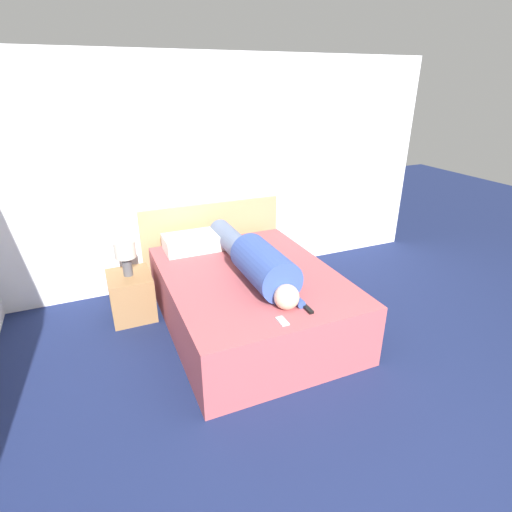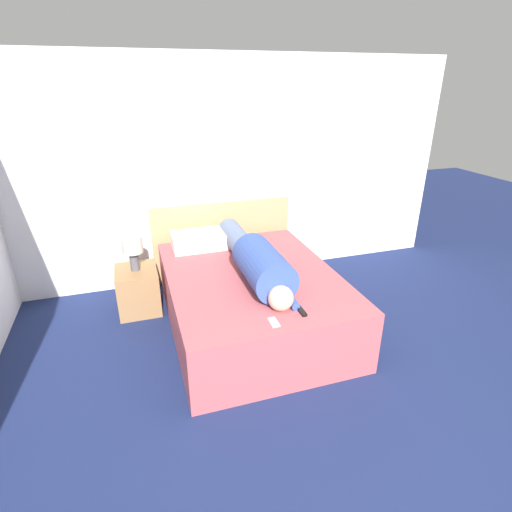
{
  "view_description": "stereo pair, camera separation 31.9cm",
  "coord_description": "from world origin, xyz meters",
  "px_view_note": "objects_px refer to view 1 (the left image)",
  "views": [
    {
      "loc": [
        -1.32,
        -1.09,
        2.31
      ],
      "look_at": [
        -0.0,
        1.96,
        0.84
      ],
      "focal_mm": 28.0,
      "sensor_mm": 36.0,
      "label": 1
    },
    {
      "loc": [
        -1.03,
        -1.2,
        2.31
      ],
      "look_at": [
        -0.0,
        1.96,
        0.84
      ],
      "focal_mm": 28.0,
      "sensor_mm": 36.0,
      "label": 2
    }
  ],
  "objects_px": {
    "nightstand": "(131,295)",
    "table_lamp": "(125,253)",
    "cell_phone": "(282,321)",
    "bed": "(250,300)",
    "pillow_near_headboard": "(194,242)",
    "tv_remote": "(307,308)",
    "person_lying": "(255,260)"
  },
  "relations": [
    {
      "from": "nightstand",
      "to": "table_lamp",
      "type": "height_order",
      "value": "table_lamp"
    },
    {
      "from": "table_lamp",
      "to": "cell_phone",
      "type": "distance_m",
      "value": 1.84
    },
    {
      "from": "bed",
      "to": "nightstand",
      "type": "xyz_separation_m",
      "value": [
        -1.07,
        0.67,
        -0.06
      ]
    },
    {
      "from": "pillow_near_headboard",
      "to": "cell_phone",
      "type": "relative_size",
      "value": 4.91
    },
    {
      "from": "nightstand",
      "to": "tv_remote",
      "type": "distance_m",
      "value": 1.96
    },
    {
      "from": "nightstand",
      "to": "person_lying",
      "type": "height_order",
      "value": "person_lying"
    },
    {
      "from": "pillow_near_headboard",
      "to": "cell_phone",
      "type": "xyz_separation_m",
      "value": [
        0.24,
        -1.7,
        -0.08
      ]
    },
    {
      "from": "person_lying",
      "to": "pillow_near_headboard",
      "type": "height_order",
      "value": "person_lying"
    },
    {
      "from": "tv_remote",
      "to": "person_lying",
      "type": "bearing_deg",
      "value": 100.82
    },
    {
      "from": "table_lamp",
      "to": "bed",
      "type": "bearing_deg",
      "value": -32.18
    },
    {
      "from": "tv_remote",
      "to": "cell_phone",
      "type": "distance_m",
      "value": 0.28
    },
    {
      "from": "tv_remote",
      "to": "bed",
      "type": "bearing_deg",
      "value": 102.41
    },
    {
      "from": "bed",
      "to": "nightstand",
      "type": "bearing_deg",
      "value": 147.82
    },
    {
      "from": "pillow_near_headboard",
      "to": "tv_remote",
      "type": "height_order",
      "value": "pillow_near_headboard"
    },
    {
      "from": "cell_phone",
      "to": "pillow_near_headboard",
      "type": "bearing_deg",
      "value": 98.11
    },
    {
      "from": "person_lying",
      "to": "pillow_near_headboard",
      "type": "xyz_separation_m",
      "value": [
        -0.36,
        0.86,
        -0.08
      ]
    },
    {
      "from": "bed",
      "to": "nightstand",
      "type": "height_order",
      "value": "bed"
    },
    {
      "from": "table_lamp",
      "to": "tv_remote",
      "type": "xyz_separation_m",
      "value": [
        1.25,
        -1.47,
        -0.13
      ]
    },
    {
      "from": "pillow_near_headboard",
      "to": "tv_remote",
      "type": "distance_m",
      "value": 1.7
    },
    {
      "from": "bed",
      "to": "cell_phone",
      "type": "distance_m",
      "value": 0.93
    },
    {
      "from": "tv_remote",
      "to": "pillow_near_headboard",
      "type": "bearing_deg",
      "value": 107.42
    },
    {
      "from": "pillow_near_headboard",
      "to": "cell_phone",
      "type": "distance_m",
      "value": 1.71
    },
    {
      "from": "nightstand",
      "to": "person_lying",
      "type": "xyz_separation_m",
      "value": [
        1.1,
        -0.72,
        0.51
      ]
    },
    {
      "from": "person_lying",
      "to": "cell_phone",
      "type": "relative_size",
      "value": 13.91
    },
    {
      "from": "pillow_near_headboard",
      "to": "tv_remote",
      "type": "xyz_separation_m",
      "value": [
        0.51,
        -1.62,
        -0.07
      ]
    },
    {
      "from": "nightstand",
      "to": "table_lamp",
      "type": "relative_size",
      "value": 1.33
    },
    {
      "from": "bed",
      "to": "table_lamp",
      "type": "xyz_separation_m",
      "value": [
        -1.07,
        0.67,
        0.43
      ]
    },
    {
      "from": "pillow_near_headboard",
      "to": "tv_remote",
      "type": "bearing_deg",
      "value": -72.58
    },
    {
      "from": "bed",
      "to": "table_lamp",
      "type": "relative_size",
      "value": 5.63
    },
    {
      "from": "person_lying",
      "to": "cell_phone",
      "type": "xyz_separation_m",
      "value": [
        -0.12,
        -0.83,
        -0.16
      ]
    },
    {
      "from": "bed",
      "to": "pillow_near_headboard",
      "type": "height_order",
      "value": "pillow_near_headboard"
    },
    {
      "from": "bed",
      "to": "pillow_near_headboard",
      "type": "xyz_separation_m",
      "value": [
        -0.33,
        0.82,
        0.38
      ]
    }
  ]
}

